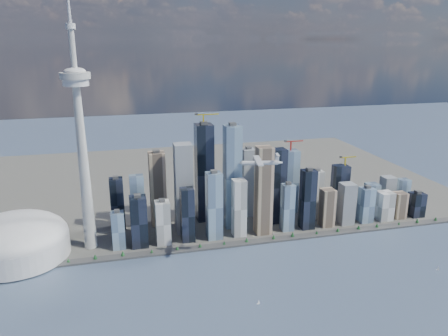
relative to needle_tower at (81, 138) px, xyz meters
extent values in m
plane|color=#384863|center=(300.00, -310.00, -235.84)|extent=(4000.00, 4000.00, 0.00)
cube|color=#383838|center=(300.00, -60.00, -233.84)|extent=(1100.00, 22.00, 4.00)
cube|color=#4C4C47|center=(300.00, 390.00, -234.34)|extent=(1400.00, 900.00, 3.00)
cylinder|color=#3F2D1E|center=(-90.00, -60.00, -230.64)|extent=(1.00, 1.00, 2.40)
cone|color=#184520|center=(-90.00, -60.00, -227.04)|extent=(7.20, 7.20, 8.00)
cylinder|color=#3F2D1E|center=(-3.33, -60.00, -230.64)|extent=(1.00, 1.00, 2.40)
cone|color=#184520|center=(-3.33, -60.00, -227.04)|extent=(7.20, 7.20, 8.00)
cylinder|color=#3F2D1E|center=(83.33, -60.00, -230.64)|extent=(1.00, 1.00, 2.40)
cone|color=#184520|center=(83.33, -60.00, -227.04)|extent=(7.20, 7.20, 8.00)
cylinder|color=#3F2D1E|center=(170.00, -60.00, -230.64)|extent=(1.00, 1.00, 2.40)
cone|color=#184520|center=(170.00, -60.00, -227.04)|extent=(7.20, 7.20, 8.00)
cylinder|color=#3F2D1E|center=(256.67, -60.00, -230.64)|extent=(1.00, 1.00, 2.40)
cone|color=#184520|center=(256.67, -60.00, -227.04)|extent=(7.20, 7.20, 8.00)
cylinder|color=#3F2D1E|center=(343.33, -60.00, -230.64)|extent=(1.00, 1.00, 2.40)
cone|color=#184520|center=(343.33, -60.00, -227.04)|extent=(7.20, 7.20, 8.00)
cylinder|color=#3F2D1E|center=(430.00, -60.00, -230.64)|extent=(1.00, 1.00, 2.40)
cone|color=#184520|center=(430.00, -60.00, -227.04)|extent=(7.20, 7.20, 8.00)
cylinder|color=#3F2D1E|center=(516.67, -60.00, -230.64)|extent=(1.00, 1.00, 2.40)
cone|color=#184520|center=(516.67, -60.00, -227.04)|extent=(7.20, 7.20, 8.00)
cylinder|color=#3F2D1E|center=(603.33, -60.00, -230.64)|extent=(1.00, 1.00, 2.40)
cone|color=#184520|center=(603.33, -60.00, -227.04)|extent=(7.20, 7.20, 8.00)
cylinder|color=#3F2D1E|center=(690.00, -60.00, -230.64)|extent=(1.00, 1.00, 2.40)
cone|color=#184520|center=(690.00, -60.00, -227.04)|extent=(7.20, 7.20, 8.00)
cylinder|color=#3F2D1E|center=(776.67, -60.00, -230.64)|extent=(1.00, 1.00, 2.40)
cone|color=#184520|center=(776.67, -60.00, -227.04)|extent=(7.20, 7.20, 8.00)
cube|color=black|center=(100.00, -20.00, -178.45)|extent=(34.00, 34.00, 108.77)
cube|color=#6A83A1|center=(100.00, 30.00, -163.62)|extent=(30.00, 30.00, 138.43)
cube|color=silver|center=(150.00, -20.00, -185.87)|extent=(30.00, 30.00, 93.94)
cube|color=tan|center=(150.00, 85.00, -146.32)|extent=(36.00, 36.00, 173.04)
cube|color=gray|center=(205.00, 30.00, -131.49)|extent=(38.00, 38.00, 202.71)
cube|color=black|center=(205.00, -20.00, -173.51)|extent=(28.00, 28.00, 118.66)
cube|color=#6A83A1|center=(260.00, -20.00, -158.68)|extent=(32.00, 32.00, 148.32)
cube|color=black|center=(260.00, 85.00, -116.65)|extent=(40.00, 40.00, 232.37)
cube|color=#6A83A1|center=(315.00, 30.00, -114.18)|extent=(36.00, 36.00, 237.32)
cube|color=silver|center=(315.00, -20.00, -168.57)|extent=(28.00, 28.00, 128.55)
cube|color=tan|center=(370.00, -20.00, -133.96)|extent=(34.00, 34.00, 197.76)
cube|color=gray|center=(370.00, 85.00, -148.79)|extent=(30.00, 30.00, 168.10)
cube|color=black|center=(425.00, 30.00, -143.85)|extent=(32.00, 32.00, 177.99)
cube|color=#6A83A1|center=(425.00, -20.00, -178.45)|extent=(26.00, 26.00, 108.77)
cube|color=black|center=(475.00, -20.00, -163.62)|extent=(30.00, 30.00, 138.43)
cube|color=#6A83A1|center=(475.00, 85.00, -153.73)|extent=(34.00, 34.00, 158.21)
cube|color=silver|center=(525.00, 30.00, -173.51)|extent=(28.00, 28.00, 118.66)
cube|color=tan|center=(525.00, -20.00, -188.34)|extent=(30.00, 30.00, 88.99)
cube|color=gray|center=(575.00, -20.00, -183.40)|extent=(32.00, 32.00, 98.88)
cube|color=black|center=(575.00, 30.00, -168.57)|extent=(26.00, 26.00, 128.55)
cube|color=#6A83A1|center=(625.00, -20.00, -190.81)|extent=(30.00, 30.00, 84.05)
cube|color=black|center=(625.00, 85.00, -178.45)|extent=(28.00, 28.00, 108.77)
cube|color=#6A83A1|center=(675.00, 30.00, -195.76)|extent=(30.00, 30.00, 74.16)
cube|color=silver|center=(675.00, -20.00, -198.23)|extent=(34.00, 34.00, 69.22)
cube|color=tan|center=(720.00, -20.00, -200.70)|extent=(28.00, 28.00, 64.27)
cube|color=gray|center=(720.00, 30.00, -188.34)|extent=(30.00, 30.00, 88.99)
cube|color=black|center=(765.00, -20.00, -203.17)|extent=(32.00, 32.00, 59.33)
cube|color=#6A83A1|center=(765.00, 30.00, -193.29)|extent=(26.00, 26.00, 79.11)
cube|color=black|center=(60.00, 85.00, -173.51)|extent=(30.00, 30.00, 118.66)
cube|color=#6A83A1|center=(60.00, -20.00, -193.29)|extent=(26.00, 26.00, 79.11)
cube|color=gold|center=(260.00, 85.00, 10.53)|extent=(3.00, 3.00, 22.00)
cube|color=gold|center=(268.25, 85.00, 21.53)|extent=(55.00, 2.20, 2.20)
cube|color=#383838|center=(243.50, 85.00, 23.53)|extent=(6.00, 4.00, 4.00)
cube|color=#A51E17|center=(475.00, 85.00, -63.63)|extent=(3.00, 3.00, 22.00)
cube|color=#A51E17|center=(482.20, 85.00, -52.63)|extent=(48.00, 2.20, 2.20)
cube|color=#383838|center=(460.60, 85.00, -50.63)|extent=(6.00, 4.00, 4.00)
cube|color=gold|center=(625.00, 85.00, -113.07)|extent=(3.00, 3.00, 22.00)
cube|color=gold|center=(631.75, 85.00, -102.07)|extent=(45.00, 2.20, 2.20)
cube|color=#383838|center=(611.50, 85.00, -100.07)|extent=(6.00, 4.00, 4.00)
cone|color=#A8A9A4|center=(0.00, 0.00, -62.84)|extent=(26.00, 26.00, 340.00)
cylinder|color=silver|center=(0.00, 0.00, 107.16)|extent=(48.00, 48.00, 14.00)
cylinder|color=#A8A9A4|center=(0.00, 0.00, 119.16)|extent=(56.00, 56.00, 12.00)
ellipsoid|color=silver|center=(0.00, 0.00, 127.16)|extent=(40.00, 40.00, 14.00)
cylinder|color=#A8A9A4|center=(0.00, 0.00, 167.16)|extent=(11.00, 11.00, 80.00)
cylinder|color=silver|center=(0.00, 0.00, 207.16)|extent=(18.00, 18.00, 10.00)
cylinder|color=silver|center=(-140.00, -10.00, -210.84)|extent=(200.00, 200.00, 44.00)
ellipsoid|color=silver|center=(-140.00, -10.00, -188.84)|extent=(200.00, 200.00, 84.00)
cylinder|color=silver|center=(315.11, -153.64, -29.81)|extent=(65.66, 20.33, 8.04)
cone|color=silver|center=(281.81, -147.19, -29.81)|extent=(10.16, 9.57, 8.04)
cone|color=silver|center=(349.64, -160.34, -29.81)|extent=(13.86, 10.28, 8.04)
cube|color=silver|center=(312.64, -153.17, -25.54)|extent=(23.25, 70.97, 1.26)
cylinder|color=silver|center=(310.01, -166.73, -27.55)|extent=(14.43, 7.07, 4.52)
cylinder|color=silver|center=(315.27, -139.60, -27.55)|extent=(14.43, 7.07, 4.52)
cylinder|color=#3F3F3F|center=(302.61, -165.30, -27.55)|extent=(2.28, 9.94, 10.05)
cylinder|color=#3F3F3F|center=(307.87, -138.17, -27.55)|extent=(2.28, 9.94, 10.05)
cube|color=silver|center=(345.94, -159.62, -21.78)|extent=(7.10, 2.33, 13.82)
cube|color=silver|center=(345.94, -159.62, -14.74)|extent=(9.73, 23.25, 0.88)
cube|color=white|center=(275.98, -277.14, -235.49)|extent=(5.46, 2.77, 0.70)
cylinder|color=#999999|center=(275.98, -277.14, -231.47)|extent=(0.21, 0.21, 7.86)
cube|color=white|center=(641.46, -254.04, -235.49)|extent=(5.48, 3.53, 0.70)
cylinder|color=#999999|center=(641.46, -254.04, -231.44)|extent=(0.21, 0.21, 7.92)
camera|label=1|loc=(68.99, -872.28, 184.37)|focal=35.00mm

